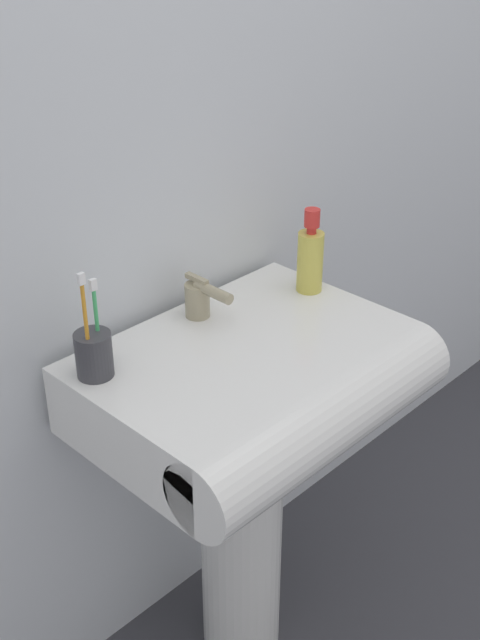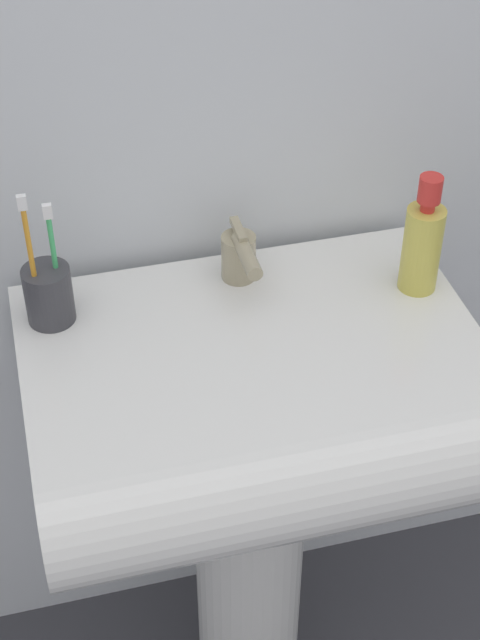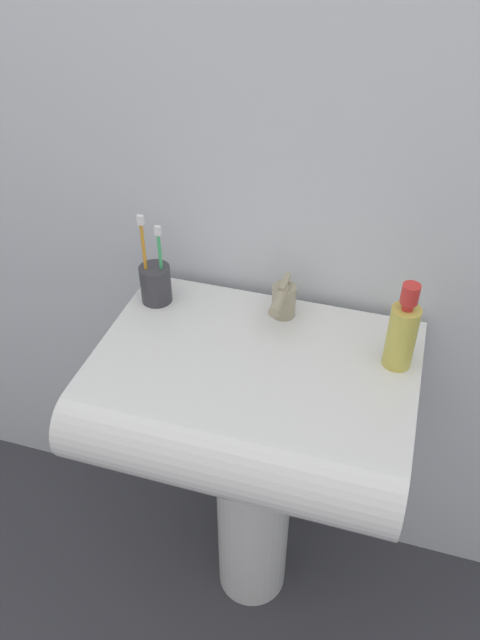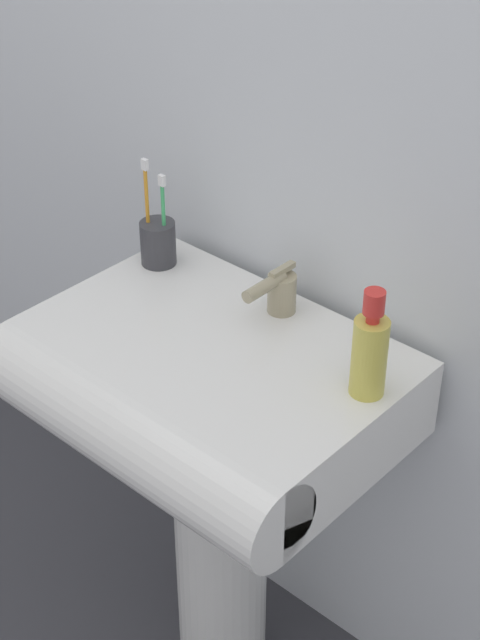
{
  "view_description": "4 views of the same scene",
  "coord_description": "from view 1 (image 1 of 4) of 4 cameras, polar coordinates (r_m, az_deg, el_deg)",
  "views": [
    {
      "loc": [
        -0.92,
        -0.89,
        1.57
      ],
      "look_at": [
        0.01,
        0.01,
        0.84
      ],
      "focal_mm": 45.0,
      "sensor_mm": 36.0,
      "label": 1
    },
    {
      "loc": [
        -0.26,
        -0.95,
        1.65
      ],
      "look_at": [
        -0.02,
        -0.02,
        0.85
      ],
      "focal_mm": 55.0,
      "sensor_mm": 36.0,
      "label": 2
    },
    {
      "loc": [
        0.23,
        -0.86,
        1.59
      ],
      "look_at": [
        -0.03,
        -0.01,
        0.88
      ],
      "focal_mm": 35.0,
      "sensor_mm": 36.0,
      "label": 3
    },
    {
      "loc": [
        0.9,
        -0.94,
        1.72
      ],
      "look_at": [
        0.03,
        0.02,
        0.84
      ],
      "focal_mm": 55.0,
      "sensor_mm": 36.0,
      "label": 4
    }
  ],
  "objects": [
    {
      "name": "toothbrush_cup",
      "position": [
        1.4,
        -10.36,
        -2.31
      ],
      "size": [
        0.07,
        0.07,
        0.21
      ],
      "color": "#38383D",
      "rests_on": "sink_basin"
    },
    {
      "name": "ground_plane",
      "position": [
        2.02,
        0.08,
        -21.45
      ],
      "size": [
        6.0,
        6.0,
        0.0
      ],
      "primitive_type": "plane",
      "color": "#38383D",
      "rests_on": "ground"
    },
    {
      "name": "wall_back",
      "position": [
        1.5,
        -6.72,
        15.0
      ],
      "size": [
        5.0,
        0.05,
        2.4
      ],
      "primitive_type": "cube",
      "color": "silver",
      "rests_on": "ground"
    },
    {
      "name": "sink_basin",
      "position": [
        1.5,
        1.53,
        -4.76
      ],
      "size": [
        0.61,
        0.46,
        0.14
      ],
      "color": "white",
      "rests_on": "sink_pedestal"
    },
    {
      "name": "faucet",
      "position": [
        1.56,
        -2.83,
        1.58
      ],
      "size": [
        0.05,
        0.12,
        0.09
      ],
      "color": "tan",
      "rests_on": "sink_basin"
    },
    {
      "name": "sink_pedestal",
      "position": [
        1.78,
        0.09,
        -14.77
      ],
      "size": [
        0.18,
        0.18,
        0.66
      ],
      "primitive_type": "cylinder",
      "color": "white",
      "rests_on": "ground"
    },
    {
      "name": "soap_bottle",
      "position": [
        1.66,
        5.02,
        4.44
      ],
      "size": [
        0.05,
        0.05,
        0.18
      ],
      "color": "gold",
      "rests_on": "sink_basin"
    }
  ]
}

